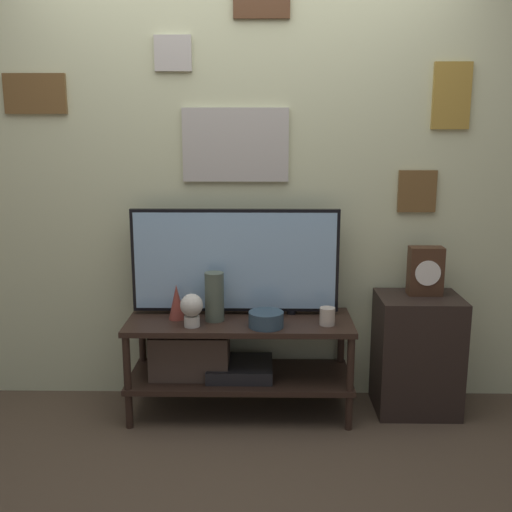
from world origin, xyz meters
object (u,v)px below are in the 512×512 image
at_px(vase_tall_ceramic, 214,297).
at_px(television, 235,261).
at_px(vase_wide_bowl, 266,319).
at_px(vase_slim_bronze, 177,302).
at_px(mantel_clock, 425,271).
at_px(candle_jar, 327,316).
at_px(decorative_bust, 192,308).

bearing_deg(vase_tall_ceramic, television, 48.07).
bearing_deg(vase_wide_bowl, vase_slim_bronze, 165.48).
xyz_separation_m(television, mantel_clock, (1.05, -0.01, -0.05)).
bearing_deg(vase_slim_bronze, vase_wide_bowl, -14.52).
bearing_deg(vase_wide_bowl, candle_jar, 6.52).
bearing_deg(television, vase_wide_bowl, -52.23).
distance_m(vase_wide_bowl, vase_slim_bronze, 0.51).
xyz_separation_m(vase_wide_bowl, decorative_bust, (-0.39, 0.00, 0.06)).
height_order(vase_slim_bronze, decorative_bust, vase_slim_bronze).
xyz_separation_m(vase_slim_bronze, mantel_clock, (1.37, 0.08, 0.16)).
height_order(candle_jar, mantel_clock, mantel_clock).
height_order(vase_wide_bowl, decorative_bust, decorative_bust).
distance_m(vase_slim_bronze, candle_jar, 0.82).
relative_size(candle_jar, decorative_bust, 0.54).
xyz_separation_m(vase_tall_ceramic, mantel_clock, (1.16, 0.11, 0.12)).
height_order(vase_tall_ceramic, mantel_clock, mantel_clock).
height_order(vase_wide_bowl, candle_jar, candle_jar).
bearing_deg(mantel_clock, vase_tall_ceramic, -174.67).
bearing_deg(vase_wide_bowl, television, 127.77).
distance_m(vase_tall_ceramic, vase_slim_bronze, 0.21).
xyz_separation_m(vase_tall_ceramic, decorative_bust, (-0.11, -0.10, -0.03)).
relative_size(vase_wide_bowl, mantel_clock, 0.69).
xyz_separation_m(vase_wide_bowl, candle_jar, (0.33, 0.04, 0.01)).
relative_size(vase_wide_bowl, vase_slim_bronze, 0.95).
relative_size(vase_tall_ceramic, decorative_bust, 1.52).
distance_m(vase_wide_bowl, candle_jar, 0.33).
bearing_deg(mantel_clock, television, 179.36).
bearing_deg(decorative_bust, vase_slim_bronze, 128.07).
bearing_deg(vase_slim_bronze, vase_tall_ceramic, -6.65).
height_order(television, decorative_bust, television).
bearing_deg(television, mantel_clock, -0.64).
bearing_deg(decorative_bust, vase_wide_bowl, -0.34).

